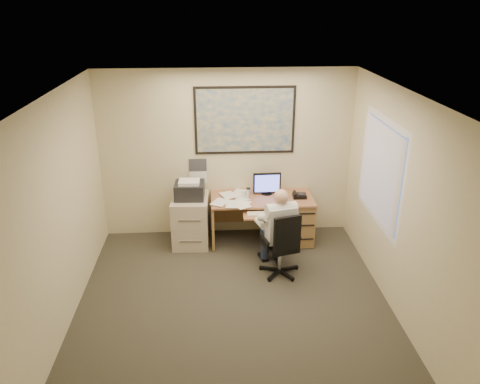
{
  "coord_description": "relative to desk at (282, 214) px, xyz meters",
  "views": [
    {
      "loc": [
        -0.24,
        -4.83,
        3.66
      ],
      "look_at": [
        0.15,
        1.3,
        1.1
      ],
      "focal_mm": 35.0,
      "sensor_mm": 36.0,
      "label": 1
    }
  ],
  "objects": [
    {
      "name": "world_map",
      "position": [
        -0.59,
        0.33,
        1.46
      ],
      "size": [
        1.56,
        0.03,
        1.06
      ],
      "primitive_type": "cube",
      "color": "#1E4C93",
      "rests_on": "room_shell"
    },
    {
      "name": "window_blinds",
      "position": [
        1.1,
        -1.1,
        1.11
      ],
      "size": [
        0.06,
        1.4,
        1.3
      ],
      "primitive_type": null,
      "color": "silver",
      "rests_on": "room_shell"
    },
    {
      "name": "room_shell",
      "position": [
        -0.87,
        -1.9,
        0.91
      ],
      "size": [
        4.0,
        4.5,
        2.7
      ],
      "color": "#333027",
      "rests_on": "ground"
    },
    {
      "name": "filing_cabinet",
      "position": [
        -1.47,
        -0.04,
        0.02
      ],
      "size": [
        0.59,
        0.7,
        1.08
      ],
      "rotation": [
        0.0,
        0.0,
        -0.05
      ],
      "color": "beige",
      "rests_on": "ground"
    },
    {
      "name": "wall_calendar",
      "position": [
        -1.34,
        0.34,
        0.64
      ],
      "size": [
        0.28,
        0.01,
        0.42
      ],
      "primitive_type": "cube",
      "color": "white",
      "rests_on": "room_shell"
    },
    {
      "name": "office_chair",
      "position": [
        -0.19,
        -1.06,
        -0.15
      ],
      "size": [
        0.72,
        0.72,
        0.98
      ],
      "rotation": [
        0.0,
        0.0,
        0.27
      ],
      "color": "black",
      "rests_on": "ground"
    },
    {
      "name": "desk",
      "position": [
        0.0,
        0.0,
        0.0
      ],
      "size": [
        1.6,
        0.97,
        1.1
      ],
      "color": "#A96D48",
      "rests_on": "ground"
    },
    {
      "name": "person",
      "position": [
        -0.18,
        -0.98,
        0.2
      ],
      "size": [
        0.7,
        0.87,
        1.28
      ],
      "primitive_type": null,
      "rotation": [
        0.0,
        0.0,
        0.23
      ],
      "color": "silver",
      "rests_on": "office_chair"
    }
  ]
}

